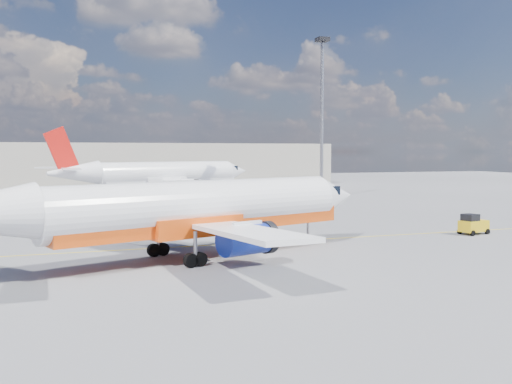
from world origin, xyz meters
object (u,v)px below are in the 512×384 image
object	(u,v)px
gse_tug	(473,225)
traffic_cone	(267,240)
second_jet	(161,175)
main_jet	(188,210)

from	to	relation	value
gse_tug	traffic_cone	world-z (taller)	gse_tug
gse_tug	traffic_cone	bearing A→B (deg)	163.91
second_jet	traffic_cone	xyz separation A→B (m)	(0.24, -42.81, -2.96)
second_jet	gse_tug	size ratio (longest dim) A/B	12.71
main_jet	gse_tug	size ratio (longest dim) A/B	11.96
main_jet	traffic_cone	bearing A→B (deg)	12.50
second_jet	gse_tug	xyz separation A→B (m)	(16.94, -43.85, -2.44)
gse_tug	second_jet	bearing A→B (deg)	98.56
main_jet	traffic_cone	size ratio (longest dim) A/B	59.58
main_jet	second_jet	xyz separation A→B (m)	(6.30, 46.90, 0.20)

